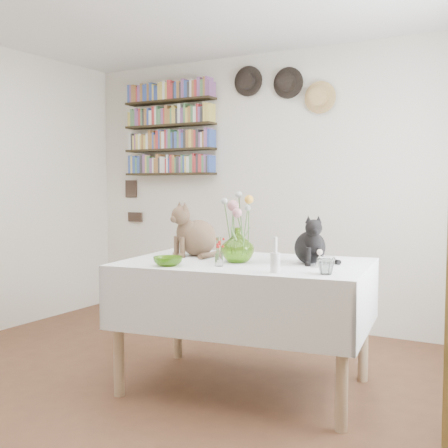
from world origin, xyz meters
The scene contains 14 objects.
room centered at (0.00, 0.00, 1.25)m, with size 4.08×4.58×2.58m.
dining_table centered at (0.54, 0.61, 0.61)m, with size 1.63×1.16×0.81m.
tabby_cat centered at (0.12, 0.72, 1.00)m, with size 0.25×0.32×0.37m, color brown, non-canonical shape.
black_cat centered at (0.92, 0.73, 0.96)m, with size 0.20×0.26×0.30m, color black, non-canonical shape.
flower_vase centered at (0.51, 0.55, 0.92)m, with size 0.21×0.21×0.22m, color #8EC939.
green_bowl centered at (0.22, 0.22, 0.84)m, with size 0.17×0.17×0.05m, color #8EC939.
drinking_glass centered at (1.15, 0.37, 0.86)m, with size 0.10×0.10×0.09m, color white.
candlestick centered at (0.88, 0.30, 0.88)m, with size 0.05×0.05×0.20m.
berry_jar centered at (0.49, 0.36, 0.90)m, with size 0.05×0.05×0.19m.
porcelain_figurine centered at (1.03, 0.59, 0.86)m, with size 0.06×0.06×0.11m.
flower_bouquet centered at (0.52, 0.56, 1.15)m, with size 0.17×0.13×0.39m.
bookshelf_unit centered at (-1.10, 2.16, 1.84)m, with size 1.00×0.16×0.91m.
wall_hats centered at (0.12, 2.19, 2.17)m, with size 0.98×0.09×0.48m.
wall_art_plaques centered at (-1.63, 2.23, 1.12)m, with size 0.21×0.02×0.44m.
Camera 1 is at (2.12, -2.50, 1.29)m, focal length 45.00 mm.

